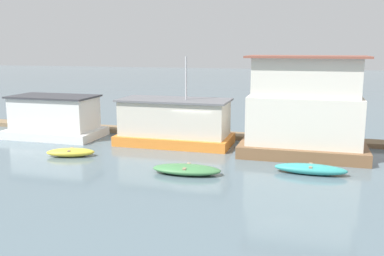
{
  "coord_description": "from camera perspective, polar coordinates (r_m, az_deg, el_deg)",
  "views": [
    {
      "loc": [
        6.98,
        -25.69,
        6.28
      ],
      "look_at": [
        0.0,
        -1.0,
        1.4
      ],
      "focal_mm": 40.0,
      "sensor_mm": 36.0,
      "label": 1
    }
  ],
  "objects": [
    {
      "name": "ground_plane",
      "position": [
        27.36,
        0.57,
        -2.5
      ],
      "size": [
        200.0,
        200.0,
        0.0
      ],
      "primitive_type": "plane",
      "color": "slate"
    },
    {
      "name": "dock_walkway",
      "position": [
        30.43,
        2.2,
        -0.86
      ],
      "size": [
        42.4,
        1.53,
        0.3
      ],
      "primitive_type": "cube",
      "color": "#846B4C",
      "rests_on": "ground_plane"
    },
    {
      "name": "houseboat_white",
      "position": [
        31.58,
        -17.83,
        1.3
      ],
      "size": [
        6.5,
        3.77,
        2.94
      ],
      "color": "white",
      "rests_on": "ground_plane"
    },
    {
      "name": "houseboat_orange",
      "position": [
        27.81,
        -2.33,
        0.71
      ],
      "size": [
        7.41,
        3.49,
        5.69
      ],
      "color": "orange",
      "rests_on": "ground_plane"
    },
    {
      "name": "houseboat_brown",
      "position": [
        25.52,
        14.71,
        2.17
      ],
      "size": [
        7.24,
        3.92,
        5.79
      ],
      "color": "brown",
      "rests_on": "ground_plane"
    },
    {
      "name": "dinghy_yellow",
      "position": [
        25.91,
        -15.89,
        -3.13
      ],
      "size": [
        2.97,
        1.89,
        0.48
      ],
      "color": "yellow",
      "rests_on": "ground_plane"
    },
    {
      "name": "dinghy_green",
      "position": [
        21.52,
        -0.74,
        -5.55
      ],
      "size": [
        3.57,
        1.66,
        0.47
      ],
      "color": "#47844C",
      "rests_on": "ground_plane"
    },
    {
      "name": "dinghy_teal",
      "position": [
        22.32,
        15.52,
        -5.29
      ],
      "size": [
        3.57,
        1.06,
        0.51
      ],
      "color": "teal",
      "rests_on": "ground_plane"
    }
  ]
}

